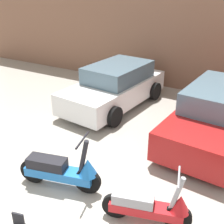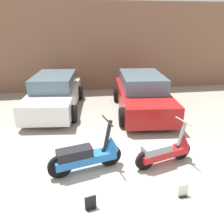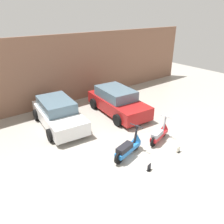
{
  "view_description": "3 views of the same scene",
  "coord_description": "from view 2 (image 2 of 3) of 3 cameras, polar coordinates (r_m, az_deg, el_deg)",
  "views": [
    {
      "loc": [
        2.39,
        -2.11,
        3.55
      ],
      "look_at": [
        -0.3,
        2.63,
        0.98
      ],
      "focal_mm": 45.0,
      "sensor_mm": 36.0,
      "label": 1
    },
    {
      "loc": [
        -0.56,
        -2.89,
        2.97
      ],
      "look_at": [
        0.28,
        2.85,
        0.62
      ],
      "focal_mm": 35.0,
      "sensor_mm": 36.0,
      "label": 2
    },
    {
      "loc": [
        -5.2,
        -3.98,
        5.09
      ],
      "look_at": [
        0.14,
        2.97,
        0.96
      ],
      "focal_mm": 35.0,
      "sensor_mm": 36.0,
      "label": 3
    }
  ],
  "objects": [
    {
      "name": "ground_plane",
      "position": [
        4.18,
        2.07,
        -23.18
      ],
      "size": [
        28.0,
        28.0,
        0.0
      ],
      "primitive_type": "plane",
      "color": "#9E998E"
    },
    {
      "name": "wall_back",
      "position": [
        10.36,
        -5.4,
        16.32
      ],
      "size": [
        19.6,
        0.12,
        3.9
      ],
      "primitive_type": "cube",
      "color": "#845B47",
      "rests_on": "ground_plane"
    },
    {
      "name": "scooter_front_left",
      "position": [
        4.74,
        -6.03,
        -10.9
      ],
      "size": [
        1.58,
        0.71,
        1.12
      ],
      "rotation": [
        0.0,
        0.0,
        0.24
      ],
      "color": "black",
      "rests_on": "ground_plane"
    },
    {
      "name": "scooter_front_right",
      "position": [
        5.1,
        14.1,
        -9.51
      ],
      "size": [
        1.4,
        0.65,
        1.0
      ],
      "rotation": [
        0.0,
        0.0,
        0.27
      ],
      "color": "black",
      "rests_on": "ground_plane"
    },
    {
      "name": "car_rear_left",
      "position": [
        8.29,
        -14.75,
        4.74
      ],
      "size": [
        2.09,
        3.86,
        1.26
      ],
      "rotation": [
        0.0,
        0.0,
        -1.67
      ],
      "color": "white",
      "rests_on": "ground_plane"
    },
    {
      "name": "car_rear_center",
      "position": [
        7.95,
        7.84,
        4.71
      ],
      "size": [
        2.12,
        3.99,
        1.31
      ],
      "rotation": [
        0.0,
        0.0,
        -1.65
      ],
      "color": "maroon",
      "rests_on": "ground_plane"
    },
    {
      "name": "placard_near_left_scooter",
      "position": [
        4.07,
        -5.63,
        -22.63
      ],
      "size": [
        0.2,
        0.15,
        0.26
      ],
      "rotation": [
        0.0,
        0.0,
        0.22
      ],
      "color": "black",
      "rests_on": "ground_plane"
    },
    {
      "name": "placard_near_right_scooter",
      "position": [
        4.46,
        17.99,
        -19.02
      ],
      "size": [
        0.2,
        0.13,
        0.26
      ],
      "rotation": [
        0.0,
        0.0,
        0.08
      ],
      "color": "black",
      "rests_on": "ground_plane"
    }
  ]
}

